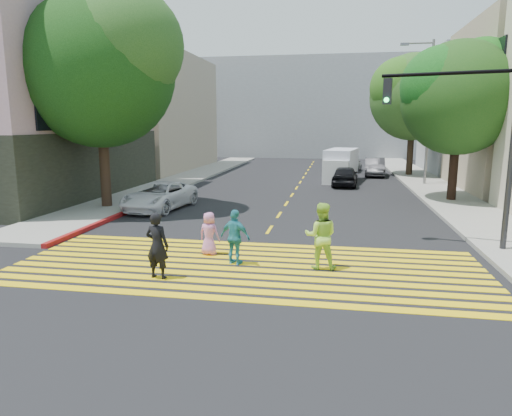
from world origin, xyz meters
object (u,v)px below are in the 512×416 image
(tree_right_near, at_px, (461,92))
(silver_car, at_px, (350,164))
(tree_right_far, at_px, (415,92))
(dark_car_near, at_px, (345,176))
(pedestrian_child, at_px, (209,234))
(dark_car_parked, at_px, (375,167))
(pedestrian_woman, at_px, (321,236))
(pedestrian_man, at_px, (157,246))
(white_sedan, at_px, (160,196))
(traffic_signal, at_px, (474,129))
(white_van, at_px, (341,166))
(pedestrian_extra, at_px, (235,237))
(tree_left, at_px, (101,63))

(tree_right_near, relative_size, silver_car, 1.99)
(tree_right_far, bearing_deg, dark_car_near, -127.11)
(pedestrian_child, xyz_separation_m, dark_car_parked, (6.82, 23.73, 0.03))
(dark_car_parked, bearing_deg, pedestrian_woman, -94.59)
(pedestrian_man, bearing_deg, silver_car, -90.88)
(tree_right_near, height_order, white_sedan, tree_right_near)
(pedestrian_child, relative_size, white_sedan, 0.29)
(traffic_signal, bearing_deg, pedestrian_woman, -134.13)
(tree_right_far, height_order, traffic_signal, tree_right_far)
(white_van, distance_m, traffic_signal, 18.26)
(tree_right_far, bearing_deg, pedestrian_man, -111.26)
(tree_right_far, xyz_separation_m, pedestrian_child, (-9.54, -24.01, -5.75))
(pedestrian_child, height_order, dark_car_parked, dark_car_parked)
(tree_right_far, height_order, dark_car_parked, tree_right_far)
(tree_right_far, distance_m, dark_car_parked, 6.34)
(tree_right_near, xyz_separation_m, tree_right_far, (-0.34, 12.28, 0.80))
(white_van, bearing_deg, silver_car, 92.99)
(pedestrian_man, distance_m, traffic_signal, 10.26)
(tree_right_far, relative_size, silver_car, 2.28)
(pedestrian_extra, distance_m, traffic_signal, 8.17)
(white_van, relative_size, traffic_signal, 0.85)
(pedestrian_extra, xyz_separation_m, traffic_signal, (7.01, 2.87, 3.07))
(pedestrian_man, height_order, dark_car_near, pedestrian_man)
(pedestrian_man, relative_size, silver_car, 0.43)
(pedestrian_child, height_order, silver_car, pedestrian_child)
(pedestrian_child, xyz_separation_m, traffic_signal, (8.03, 2.04, 3.20))
(pedestrian_man, distance_m, white_van, 22.58)
(dark_car_parked, xyz_separation_m, traffic_signal, (1.20, -21.69, 3.17))
(dark_car_near, xyz_separation_m, traffic_signal, (3.61, -15.19, 3.20))
(silver_car, bearing_deg, white_sedan, 72.74)
(pedestrian_woman, relative_size, pedestrian_extra, 1.17)
(tree_right_near, distance_m, tree_right_far, 12.31)
(tree_right_near, relative_size, dark_car_parked, 1.94)
(pedestrian_man, relative_size, pedestrian_extra, 1.10)
(silver_car, bearing_deg, pedestrian_extra, 89.88)
(dark_car_parked, distance_m, white_van, 4.89)
(pedestrian_child, bearing_deg, dark_car_near, -92.75)
(tree_right_near, xyz_separation_m, pedestrian_extra, (-8.87, -12.55, -4.82))
(pedestrian_extra, xyz_separation_m, dark_car_near, (3.40, 18.06, -0.13))
(tree_left, xyz_separation_m, tree_right_near, (16.82, 4.93, -1.17))
(tree_left, bearing_deg, tree_right_near, 16.34)
(pedestrian_woman, distance_m, white_sedan, 11.19)
(tree_right_near, distance_m, pedestrian_man, 18.28)
(tree_right_far, height_order, pedestrian_child, tree_right_far)
(tree_left, height_order, silver_car, tree_left)
(dark_car_parked, bearing_deg, tree_right_far, 8.93)
(tree_left, relative_size, pedestrian_child, 7.46)
(pedestrian_woman, distance_m, silver_car, 28.01)
(dark_car_parked, distance_m, traffic_signal, 21.96)
(pedestrian_extra, xyz_separation_m, white_van, (3.12, 20.49, 0.28))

